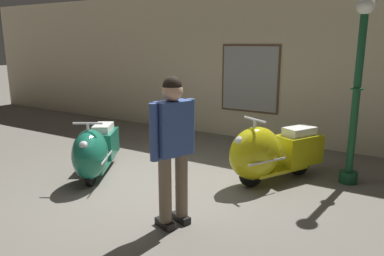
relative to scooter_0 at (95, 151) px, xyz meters
The scene contains 6 objects.
ground_plane 1.23m from the scooter_0, ahead, with size 60.00×60.00×0.00m, color slate.
showroom_back_wall 4.06m from the scooter_0, 73.05° to the left, with size 18.00×0.24×3.26m.
scooter_0 is the anchor object (origin of this frame).
scooter_1 2.75m from the scooter_0, 27.62° to the left, with size 1.23×1.75×1.05m.
lamppost 4.11m from the scooter_0, 28.69° to the left, with size 0.28×0.28×2.77m.
visitor_0 2.15m from the scooter_0, 18.32° to the right, with size 0.38×0.57×1.78m.
Camera 1 is at (3.15, -4.21, 2.15)m, focal length 34.70 mm.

